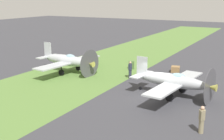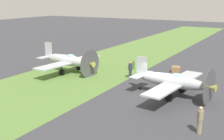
# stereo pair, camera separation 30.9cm
# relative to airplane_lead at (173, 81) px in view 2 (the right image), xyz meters

# --- Properties ---
(ground_plane) EXTENTS (160.00, 160.00, 0.00)m
(ground_plane) POSITION_rel_airplane_lead_xyz_m (0.09, -1.56, -1.31)
(ground_plane) COLOR #38383D
(grass_verge) EXTENTS (120.00, 11.00, 0.01)m
(grass_verge) POSITION_rel_airplane_lead_xyz_m (0.09, -10.98, -1.31)
(grass_verge) COLOR #567A38
(grass_verge) RESTS_ON ground
(airplane_lead) EXTENTS (8.85, 7.02, 3.14)m
(airplane_lead) POSITION_rel_airplane_lead_xyz_m (0.00, 0.00, 0.00)
(airplane_lead) COLOR #B2B7BC
(airplane_lead) RESTS_ON ground
(airplane_wingman) EXTENTS (9.00, 7.14, 3.19)m
(airplane_wingman) POSITION_rel_airplane_lead_xyz_m (-2.26, -12.44, 0.02)
(airplane_wingman) COLOR #B2B7BC
(airplane_wingman) RESTS_ON ground
(ground_crew_chief) EXTENTS (0.62, 0.38, 1.73)m
(ground_crew_chief) POSITION_rel_airplane_lead_xyz_m (-3.35, -5.48, -0.40)
(ground_crew_chief) COLOR #2D3342
(ground_crew_chief) RESTS_ON ground
(ground_crew_mechanic) EXTENTS (0.63, 0.38, 1.73)m
(ground_crew_mechanic) POSITION_rel_airplane_lead_xyz_m (5.88, 3.60, -0.40)
(ground_crew_mechanic) COLOR #847A5B
(ground_crew_mechanic) RESTS_ON ground
(fuel_drum) EXTENTS (0.60, 0.60, 0.90)m
(fuel_drum) POSITION_rel_airplane_lead_xyz_m (-7.04, -7.06, -0.86)
(fuel_drum) COLOR #476633
(fuel_drum) RESTS_ON ground
(supply_crate) EXTENTS (1.08, 1.08, 0.64)m
(supply_crate) POSITION_rel_airplane_lead_xyz_m (-8.04, -2.22, -0.99)
(supply_crate) COLOR olive
(supply_crate) RESTS_ON ground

